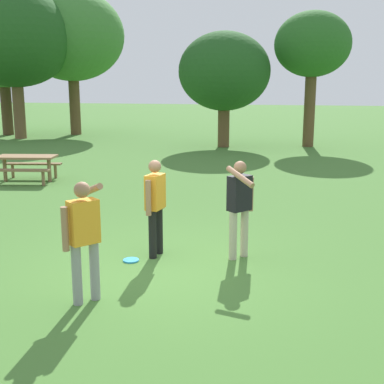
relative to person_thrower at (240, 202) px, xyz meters
The scene contains 11 objects.
ground_plane 1.66m from the person_thrower, 147.87° to the right, with size 120.00×120.00×0.00m, color #447530.
person_thrower is the anchor object (origin of this frame).
person_catcher 2.80m from the person_thrower, 129.77° to the right, with size 0.50×0.84×1.64m.
person_bystander 1.40m from the person_thrower, behind, with size 0.28×0.60×1.64m.
frisbee 2.04m from the person_thrower, 162.91° to the right, with size 0.26×0.26×0.03m, color #2D9EDB.
picnic_table_near 8.77m from the person_thrower, 142.41° to the left, with size 1.92×1.70×0.77m.
tree_tall_left 23.52m from the person_thrower, 130.69° to the left, with size 5.72×5.72×7.46m.
tree_broad_center 21.34m from the person_thrower, 129.95° to the left, with size 5.87×5.87×7.61m.
tree_far_right 22.29m from the person_thrower, 121.75° to the left, with size 5.71×5.71×7.79m.
tree_slender_mid 15.19m from the person_thrower, 99.69° to the left, with size 4.07×4.07×5.09m.
tree_back_left 16.15m from the person_thrower, 85.49° to the left, with size 3.36×3.36×5.95m.
Camera 1 is at (2.09, -7.36, 2.88)m, focal length 47.54 mm.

